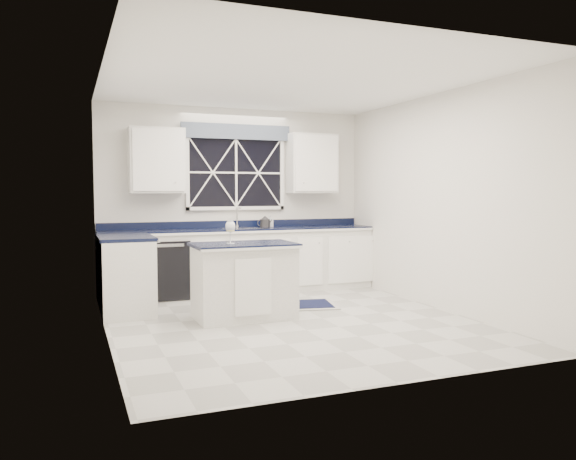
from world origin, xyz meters
name	(u,v)px	position (x,y,z in m)	size (l,w,h in m)	color
ground	(291,321)	(0.00, 0.00, 0.00)	(4.50, 4.50, 0.00)	#BCBCB7
back_wall	(235,200)	(0.00, 2.25, 1.35)	(4.00, 0.10, 2.70)	silver
base_cabinets	(222,264)	(-0.33, 1.78, 0.45)	(3.99, 1.60, 0.90)	silver
countertop	(241,230)	(0.00, 1.95, 0.92)	(3.98, 0.64, 0.04)	black
dishwasher	(165,268)	(-1.10, 1.95, 0.41)	(0.60, 0.58, 0.82)	black
window	(236,167)	(0.00, 2.20, 1.83)	(1.65, 0.09, 1.26)	black
upper_cabinets	(238,162)	(0.00, 2.08, 1.90)	(3.10, 0.34, 0.90)	silver
faucet	(237,217)	(0.00, 2.14, 1.10)	(0.05, 0.20, 0.30)	#B1B1B3
island	(244,280)	(-0.45, 0.35, 0.44)	(1.18, 0.72, 0.88)	silver
rug	(292,305)	(0.33, 0.79, 0.01)	(1.25, 0.91, 0.02)	#B1B2AD
kettle	(265,222)	(0.38, 2.00, 1.02)	(0.25, 0.17, 0.17)	#2D2D2F
wine_glass	(230,227)	(-0.61, 0.35, 1.06)	(0.11, 0.11, 0.27)	white
soap_bottle	(270,221)	(0.51, 2.13, 1.03)	(0.08, 0.08, 0.17)	silver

